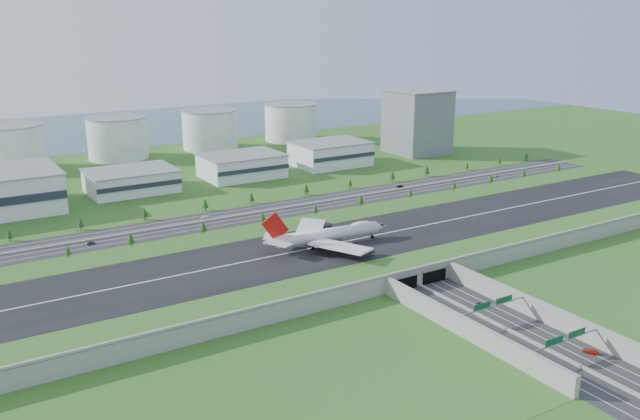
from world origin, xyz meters
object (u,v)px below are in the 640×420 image
car_2 (482,304)px  car_7 (204,217)px  car_5 (400,186)px  fuel_tank_a (10,148)px  car_1 (512,345)px  car_4 (90,243)px  car_3 (590,351)px  car_0 (453,313)px  office_tower (417,122)px  boeing_747 (327,234)px  car_6 (495,176)px

car_2 → car_7: 189.76m
car_5 → fuel_tank_a: bearing=-123.3°
car_1 → car_4: size_ratio=0.93×
car_3 → car_1: bearing=-65.0°
car_2 → car_0: bearing=12.0°
fuel_tank_a → car_2: size_ratio=9.85×
office_tower → fuel_tank_a: (-320.00, 115.00, -10.00)m
car_3 → car_0: bearing=-91.1°
fuel_tank_a → car_4: fuel_tank_a is taller
car_1 → fuel_tank_a: bearing=103.5°
office_tower → car_3: 378.71m
boeing_747 → car_1: boeing_747 is taller
car_2 → car_3: car_3 is taller
car_4 → car_5: 220.44m
fuel_tank_a → boeing_747: fuel_tank_a is taller
car_1 → car_6: car_1 is taller
car_6 → car_5: bearing=59.1°
car_0 → car_3: 54.75m
fuel_tank_a → car_7: (77.90, -208.38, -16.72)m
boeing_747 → car_4: boeing_747 is taller
car_4 → car_7: car_4 is taller
boeing_747 → car_0: 83.07m
fuel_tank_a → car_6: (309.63, -222.05, -16.65)m
office_tower → car_5: office_tower is taller
office_tower → car_1: office_tower is taller
car_2 → car_4: (-121.14, 169.58, 0.12)m
boeing_747 → car_5: boeing_747 is taller
office_tower → car_1: bearing=-124.0°
car_2 → car_6: (181.70, 169.38, 0.02)m
car_2 → car_6: bearing=-125.5°
boeing_747 → car_5: (125.06, 100.51, -13.12)m
boeing_747 → car_3: (29.91, -132.36, -13.09)m
car_0 → car_5: car_5 is taller
car_2 → car_3: (3.80, -51.09, 0.10)m
office_tower → car_1: (-208.65, -308.95, -26.64)m
car_7 → boeing_747: bearing=32.1°
car_2 → car_7: size_ratio=1.12×
car_4 → car_1: bearing=-171.2°
boeing_747 → car_4: (-95.04, 88.31, -13.07)m
car_7 → car_0: bearing=29.3°
boeing_747 → car_1: (9.52, -113.79, -13.15)m
car_2 → car_4: bearing=-43.0°
office_tower → car_1: 373.76m
boeing_747 → car_2: 86.37m
car_2 → car_6: car_6 is taller
office_tower → car_2: 337.66m
car_1 → car_2: 36.51m
car_2 → car_3: bearing=105.7°
boeing_747 → car_2: bearing=-66.3°
car_1 → car_6: size_ratio=0.86×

